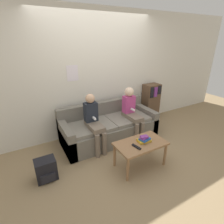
{
  "coord_description": "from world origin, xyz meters",
  "views": [
    {
      "loc": [
        -1.57,
        -2.39,
        2.02
      ],
      "look_at": [
        0.0,
        0.39,
        0.67
      ],
      "focal_mm": 28.0,
      "sensor_mm": 36.0,
      "label": 1
    }
  ],
  "objects_px": {
    "person_left": "(94,120)",
    "backpack": "(46,170)",
    "person_right": "(132,111)",
    "couch": "(109,127)",
    "coffee_table": "(141,146)",
    "tv_remote": "(136,147)",
    "bookshelf": "(151,102)"
  },
  "relations": [
    {
      "from": "person_left",
      "to": "tv_remote",
      "type": "bearing_deg",
      "value": -71.19
    },
    {
      "from": "bookshelf",
      "to": "backpack",
      "type": "distance_m",
      "value": 2.98
    },
    {
      "from": "person_left",
      "to": "bookshelf",
      "type": "bearing_deg",
      "value": 15.42
    },
    {
      "from": "tv_remote",
      "to": "coffee_table",
      "type": "bearing_deg",
      "value": 15.45
    },
    {
      "from": "couch",
      "to": "backpack",
      "type": "bearing_deg",
      "value": -157.46
    },
    {
      "from": "person_right",
      "to": "couch",
      "type": "bearing_deg",
      "value": 157.79
    },
    {
      "from": "couch",
      "to": "person_left",
      "type": "height_order",
      "value": "person_left"
    },
    {
      "from": "tv_remote",
      "to": "backpack",
      "type": "relative_size",
      "value": 0.5
    },
    {
      "from": "backpack",
      "to": "couch",
      "type": "bearing_deg",
      "value": 22.54
    },
    {
      "from": "person_left",
      "to": "tv_remote",
      "type": "distance_m",
      "value": 0.98
    },
    {
      "from": "person_right",
      "to": "tv_remote",
      "type": "distance_m",
      "value": 1.09
    },
    {
      "from": "coffee_table",
      "to": "tv_remote",
      "type": "relative_size",
      "value": 4.8
    },
    {
      "from": "person_right",
      "to": "bookshelf",
      "type": "relative_size",
      "value": 1.14
    },
    {
      "from": "person_right",
      "to": "tv_remote",
      "type": "height_order",
      "value": "person_right"
    },
    {
      "from": "coffee_table",
      "to": "person_right",
      "type": "relative_size",
      "value": 0.76
    },
    {
      "from": "couch",
      "to": "bookshelf",
      "type": "xyz_separation_m",
      "value": [
        1.41,
        0.32,
        0.22
      ]
    },
    {
      "from": "coffee_table",
      "to": "person_left",
      "type": "bearing_deg",
      "value": 118.19
    },
    {
      "from": "couch",
      "to": "coffee_table",
      "type": "distance_m",
      "value": 1.04
    },
    {
      "from": "couch",
      "to": "person_left",
      "type": "relative_size",
      "value": 1.84
    },
    {
      "from": "couch",
      "to": "backpack",
      "type": "xyz_separation_m",
      "value": [
        -1.41,
        -0.59,
        -0.09
      ]
    },
    {
      "from": "person_right",
      "to": "backpack",
      "type": "relative_size",
      "value": 3.15
    },
    {
      "from": "coffee_table",
      "to": "person_right",
      "type": "xyz_separation_m",
      "value": [
        0.42,
        0.85,
        0.23
      ]
    },
    {
      "from": "coffee_table",
      "to": "bookshelf",
      "type": "height_order",
      "value": "bookshelf"
    },
    {
      "from": "couch",
      "to": "backpack",
      "type": "relative_size",
      "value": 5.76
    },
    {
      "from": "tv_remote",
      "to": "person_right",
      "type": "bearing_deg",
      "value": 48.15
    },
    {
      "from": "person_right",
      "to": "bookshelf",
      "type": "xyz_separation_m",
      "value": [
        0.96,
        0.5,
        -0.14
      ]
    },
    {
      "from": "person_left",
      "to": "backpack",
      "type": "height_order",
      "value": "person_left"
    },
    {
      "from": "bookshelf",
      "to": "tv_remote",
      "type": "bearing_deg",
      "value": -136.85
    },
    {
      "from": "couch",
      "to": "coffee_table",
      "type": "height_order",
      "value": "couch"
    },
    {
      "from": "couch",
      "to": "person_right",
      "type": "relative_size",
      "value": 1.83
    },
    {
      "from": "person_left",
      "to": "backpack",
      "type": "bearing_deg",
      "value": -158.02
    },
    {
      "from": "couch",
      "to": "tv_remote",
      "type": "xyz_separation_m",
      "value": [
        -0.11,
        -1.11,
        0.2
      ]
    }
  ]
}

